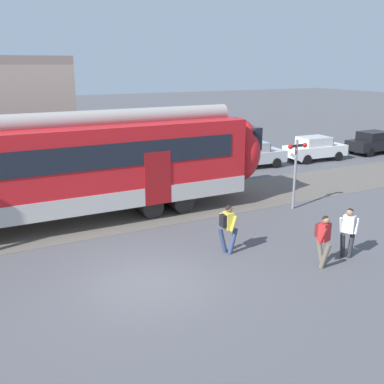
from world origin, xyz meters
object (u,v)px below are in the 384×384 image
object	(u,v)px
pedestrian_yellow	(228,225)
parked_car_black	(374,142)
parked_car_white	(315,148)
pedestrian_red	(323,237)
pedestrian_white	(349,228)
crossing_signal	(296,163)
parked_car_silver	(252,154)

from	to	relation	value
pedestrian_yellow	parked_car_black	world-z (taller)	pedestrian_yellow
pedestrian_yellow	parked_car_white	distance (m)	16.34
parked_car_white	pedestrian_red	bearing A→B (deg)	-131.55
pedestrian_white	parked_car_white	xyz separation A→B (m)	(9.63, 12.08, -0.21)
pedestrian_yellow	crossing_signal	bearing A→B (deg)	28.21
parked_car_silver	parked_car_black	distance (m)	10.05
pedestrian_red	parked_car_black	world-z (taller)	pedestrian_red
parked_car_black	pedestrian_yellow	bearing A→B (deg)	-151.36
parked_car_silver	parked_car_black	world-z (taller)	same
pedestrian_yellow	parked_car_black	size ratio (longest dim) A/B	0.41
crossing_signal	pedestrian_yellow	bearing A→B (deg)	-151.79
parked_car_silver	pedestrian_white	bearing A→B (deg)	-111.50
parked_car_silver	crossing_signal	xyz separation A→B (m)	(-3.06, -7.54, 1.23)
pedestrian_yellow	pedestrian_white	distance (m)	3.86
crossing_signal	parked_car_black	bearing A→B (deg)	28.81
pedestrian_white	parked_car_silver	size ratio (longest dim) A/B	0.41
pedestrian_red	parked_car_silver	xyz separation A→B (m)	(6.07, 12.47, -0.21)
parked_car_silver	parked_car_white	distance (m)	4.79
pedestrian_yellow	crossing_signal	world-z (taller)	crossing_signal
pedestrian_yellow	pedestrian_red	bearing A→B (deg)	-47.36
parked_car_silver	pedestrian_yellow	bearing A→B (deg)	-128.36
pedestrian_yellow	parked_car_black	distance (m)	20.69
pedestrian_red	pedestrian_white	xyz separation A→B (m)	(1.23, 0.17, 0.00)
parked_car_black	pedestrian_white	bearing A→B (deg)	-141.21
pedestrian_yellow	parked_car_black	xyz separation A→B (m)	(18.15, 9.92, -0.21)
parked_car_white	crossing_signal	distance (m)	10.80
pedestrian_red	pedestrian_white	distance (m)	1.24
parked_car_black	parked_car_silver	bearing A→B (deg)	178.09
pedestrian_white	crossing_signal	world-z (taller)	crossing_signal
pedestrian_white	parked_car_white	distance (m)	15.45
pedestrian_white	crossing_signal	bearing A→B (deg)	69.48
pedestrian_yellow	crossing_signal	distance (m)	5.82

